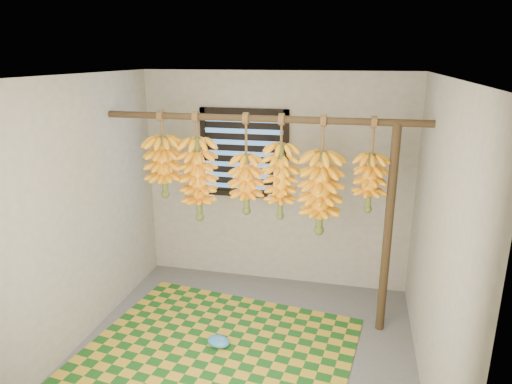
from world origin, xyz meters
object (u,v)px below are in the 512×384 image
(support_post, at_px, (388,233))
(plastic_bag, at_px, (218,341))
(banana_bunch_d, at_px, (281,181))
(woven_mat, at_px, (219,349))
(banana_bunch_f, at_px, (370,182))
(banana_bunch_e, at_px, (321,193))
(banana_bunch_c, at_px, (246,184))
(banana_bunch_b, at_px, (198,179))
(banana_bunch_a, at_px, (164,166))

(support_post, distance_m, plastic_bag, 1.83)
(support_post, height_order, banana_bunch_d, banana_bunch_d)
(support_post, height_order, plastic_bag, support_post)
(banana_bunch_d, bearing_deg, woven_mat, -122.05)
(woven_mat, bearing_deg, banana_bunch_f, 28.80)
(banana_bunch_e, bearing_deg, woven_mat, -139.71)
(woven_mat, xyz_separation_m, banana_bunch_c, (0.09, 0.67, 1.38))
(support_post, distance_m, banana_bunch_b, 1.85)
(banana_bunch_a, relative_size, banana_bunch_e, 0.77)
(woven_mat, height_order, plastic_bag, plastic_bag)
(banana_bunch_b, relative_size, banana_bunch_e, 0.97)
(banana_bunch_b, height_order, banana_bunch_d, same)
(woven_mat, distance_m, banana_bunch_b, 1.59)
(support_post, relative_size, banana_bunch_d, 2.02)
(banana_bunch_a, bearing_deg, banana_bunch_f, 0.00)
(banana_bunch_c, distance_m, banana_bunch_f, 1.14)
(plastic_bag, bearing_deg, banana_bunch_e, 37.78)
(banana_bunch_b, bearing_deg, banana_bunch_c, 0.00)
(banana_bunch_c, bearing_deg, plastic_bag, -100.09)
(plastic_bag, xyz_separation_m, banana_bunch_c, (0.11, 0.63, 1.33))
(woven_mat, height_order, banana_bunch_b, banana_bunch_b)
(woven_mat, height_order, banana_bunch_d, banana_bunch_d)
(banana_bunch_e, bearing_deg, banana_bunch_f, -0.00)
(banana_bunch_c, bearing_deg, woven_mat, -97.85)
(woven_mat, xyz_separation_m, plastic_bag, (-0.02, 0.04, 0.05))
(banana_bunch_a, height_order, banana_bunch_f, same)
(support_post, distance_m, banana_bunch_d, 1.09)
(support_post, relative_size, banana_bunch_e, 1.81)
(support_post, relative_size, plastic_bag, 9.14)
(plastic_bag, bearing_deg, banana_bunch_f, 26.88)
(banana_bunch_a, height_order, banana_bunch_c, same)
(plastic_bag, distance_m, banana_bunch_d, 1.57)
(banana_bunch_f, bearing_deg, banana_bunch_b, 180.00)
(banana_bunch_f, bearing_deg, plastic_bag, -153.12)
(banana_bunch_a, xyz_separation_m, banana_bunch_d, (1.16, 0.00, -0.08))
(plastic_bag, relative_size, banana_bunch_a, 0.26)
(support_post, height_order, woven_mat, support_post)
(banana_bunch_a, relative_size, banana_bunch_f, 0.99)
(banana_bunch_b, bearing_deg, banana_bunch_a, -180.00)
(banana_bunch_d, bearing_deg, banana_bunch_b, 180.00)
(banana_bunch_a, xyz_separation_m, banana_bunch_b, (0.35, 0.00, -0.11))
(woven_mat, xyz_separation_m, banana_bunch_b, (-0.39, 0.67, 1.39))
(banana_bunch_a, relative_size, banana_bunch_b, 0.80)
(banana_bunch_b, xyz_separation_m, banana_bunch_d, (0.81, -0.00, 0.03))
(banana_bunch_d, height_order, banana_bunch_f, same)
(plastic_bag, height_order, banana_bunch_b, banana_bunch_b)
(banana_bunch_b, distance_m, banana_bunch_c, 0.48)
(banana_bunch_b, bearing_deg, support_post, -0.00)
(banana_bunch_e, bearing_deg, support_post, 0.00)
(support_post, distance_m, woven_mat, 1.86)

